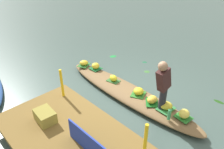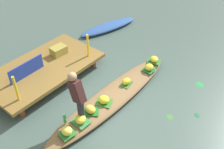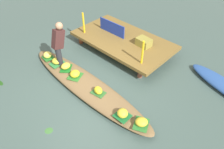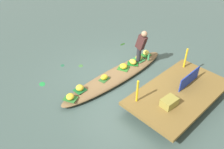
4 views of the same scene
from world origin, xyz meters
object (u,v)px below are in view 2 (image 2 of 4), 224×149
at_px(moored_boat, 108,27).
at_px(market_banner, 26,69).
at_px(vendor_boat, 113,97).
at_px(banana_bunch_1, 90,109).
at_px(banana_bunch_3, 104,100).
at_px(banana_bunch_0, 154,59).
at_px(produce_crate, 59,50).
at_px(banana_bunch_2, 67,131).
at_px(vendor_person, 77,95).
at_px(water_bottle, 65,119).
at_px(banana_bunch_4, 126,81).
at_px(banana_bunch_5, 149,67).
at_px(banana_bunch_6, 80,119).

distance_m(moored_boat, market_banner, 3.84).
bearing_deg(vendor_boat, banana_bunch_1, -179.41).
bearing_deg(banana_bunch_3, banana_bunch_0, -0.15).
bearing_deg(banana_bunch_3, produce_crate, 75.99).
bearing_deg(produce_crate, banana_bunch_0, -53.29).
distance_m(vendor_boat, banana_bunch_0, 1.87).
bearing_deg(banana_bunch_2, vendor_person, 15.12).
bearing_deg(water_bottle, banana_bunch_3, -13.51).
height_order(moored_boat, banana_bunch_4, banana_bunch_4).
distance_m(banana_bunch_1, market_banner, 2.10).
bearing_deg(banana_bunch_5, produce_crate, 117.70).
distance_m(moored_boat, produce_crate, 2.62).
bearing_deg(banana_bunch_3, market_banner, 107.16).
distance_m(banana_bunch_5, produce_crate, 2.67).
xyz_separation_m(banana_bunch_2, banana_bunch_3, (1.24, 0.03, -0.01)).
bearing_deg(vendor_boat, market_banner, 116.94).
xyz_separation_m(banana_bunch_2, banana_bunch_6, (0.43, 0.02, -0.01)).
height_order(vendor_person, water_bottle, vendor_person).
distance_m(water_bottle, market_banner, 1.92).
relative_size(water_bottle, market_banner, 0.24).
height_order(vendor_boat, banana_bunch_5, banana_bunch_5).
height_order(market_banner, produce_crate, market_banner).
distance_m(banana_bunch_2, banana_bunch_3, 1.24).
bearing_deg(banana_bunch_6, banana_bunch_4, 0.17).
height_order(banana_bunch_1, banana_bunch_5, banana_bunch_5).
xyz_separation_m(banana_bunch_3, vendor_person, (-0.72, 0.11, 0.61)).
xyz_separation_m(vendor_boat, vendor_person, (-1.09, 0.08, 0.81)).
relative_size(banana_bunch_1, banana_bunch_2, 1.13).
xyz_separation_m(banana_bunch_2, vendor_person, (0.52, 0.14, 0.60)).
xyz_separation_m(banana_bunch_3, market_banner, (-0.65, 2.11, 0.28)).
height_order(vendor_boat, banana_bunch_0, banana_bunch_0).
distance_m(banana_bunch_4, banana_bunch_5, 0.91).
distance_m(banana_bunch_2, water_bottle, 0.34).
bearing_deg(banana_bunch_1, market_banner, 95.71).
bearing_deg(vendor_boat, banana_bunch_2, -177.17).
height_order(moored_boat, vendor_person, vendor_person).
distance_m(banana_bunch_1, banana_bunch_2, 0.80).
xyz_separation_m(moored_boat, banana_bunch_4, (-2.24, -2.53, 0.21)).
bearing_deg(banana_bunch_3, banana_bunch_2, -178.78).
bearing_deg(banana_bunch_1, produce_crate, 65.54).
xyz_separation_m(banana_bunch_2, banana_bunch_4, (2.14, 0.03, -0.01)).
relative_size(banana_bunch_0, vendor_person, 0.22).
relative_size(vendor_person, market_banner, 1.19).
height_order(banana_bunch_2, water_bottle, water_bottle).
bearing_deg(banana_bunch_2, banana_bunch_6, 3.11).
height_order(banana_bunch_3, vendor_person, vendor_person).
height_order(moored_boat, produce_crate, produce_crate).
relative_size(vendor_boat, market_banner, 4.22).
height_order(banana_bunch_1, banana_bunch_2, banana_bunch_2).
bearing_deg(moored_boat, vendor_person, -133.44).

